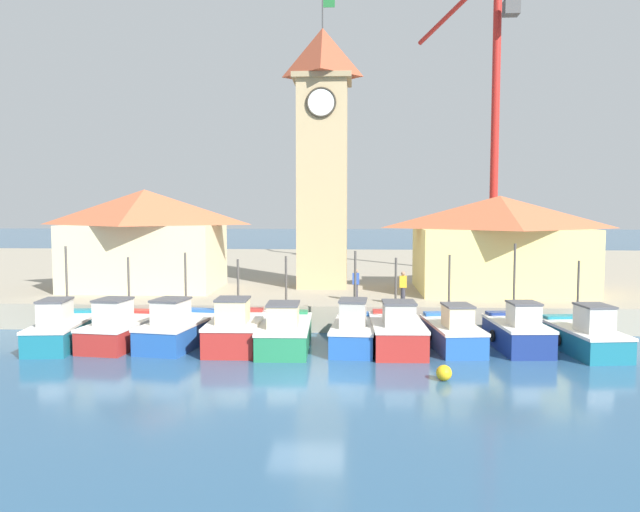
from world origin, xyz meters
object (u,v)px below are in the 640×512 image
(port_crane_near, at_px, (491,151))
(fishing_boat_left_inner, at_px, (179,329))
(dock_worker_along_quay, at_px, (356,284))
(clock_tower, at_px, (323,152))
(fishing_boat_right_inner, at_px, (397,332))
(mooring_buoy, at_px, (444,373))
(fishing_boat_mid_right, at_px, (354,331))
(dock_worker_near_tower, at_px, (403,288))
(fishing_boat_left_outer, at_px, (122,329))
(warehouse_right, at_px, (499,243))
(fishing_boat_far_right, at_px, (517,332))
(fishing_boat_far_left, at_px, (62,329))
(fishing_boat_right_outer, at_px, (452,332))
(fishing_boat_center, at_px, (285,332))
(fishing_boat_end_right, at_px, (584,335))
(warehouse_left, at_px, (145,238))
(fishing_boat_mid_left, at_px, (236,330))

(port_crane_near, bearing_deg, fishing_boat_left_inner, -132.75)
(dock_worker_along_quay, bearing_deg, clock_tower, 109.15)
(fishing_boat_left_inner, height_order, fishing_boat_right_inner, fishing_boat_left_inner)
(fishing_boat_left_inner, height_order, dock_worker_along_quay, fishing_boat_left_inner)
(fishing_boat_left_inner, height_order, mooring_buoy, fishing_boat_left_inner)
(fishing_boat_mid_right, xyz_separation_m, dock_worker_near_tower, (2.33, 3.80, 1.38))
(fishing_boat_left_outer, xyz_separation_m, warehouse_right, (18.02, 9.05, 3.27))
(fishing_boat_far_right, relative_size, port_crane_near, 0.21)
(dock_worker_along_quay, bearing_deg, dock_worker_near_tower, -26.70)
(fishing_boat_far_left, bearing_deg, fishing_boat_right_outer, 1.88)
(fishing_boat_center, bearing_deg, fishing_boat_end_right, -0.05)
(fishing_boat_center, distance_m, warehouse_left, 13.29)
(fishing_boat_right_outer, bearing_deg, fishing_boat_left_outer, -179.03)
(fishing_boat_left_inner, xyz_separation_m, clock_tower, (5.66, 10.33, 8.45))
(fishing_boat_mid_left, xyz_separation_m, dock_worker_along_quay, (5.07, 5.08, 1.34))
(fishing_boat_mid_left, bearing_deg, fishing_boat_center, -0.39)
(fishing_boat_end_right, xyz_separation_m, warehouse_left, (-21.37, 9.14, 3.49))
(warehouse_left, bearing_deg, fishing_boat_mid_right, -36.95)
(fishing_boat_left_inner, height_order, fishing_boat_center, fishing_boat_left_inner)
(warehouse_left, xyz_separation_m, dock_worker_near_tower, (14.26, -5.17, -2.07))
(fishing_boat_right_outer, bearing_deg, port_crane_near, 73.61)
(clock_tower, relative_size, warehouse_left, 1.90)
(fishing_boat_right_outer, height_order, warehouse_left, warehouse_left)
(fishing_boat_far_right, relative_size, warehouse_left, 0.51)
(fishing_boat_mid_right, distance_m, fishing_boat_end_right, 9.45)
(fishing_boat_right_inner, relative_size, fishing_boat_end_right, 0.97)
(fishing_boat_right_inner, bearing_deg, fishing_boat_left_inner, 177.73)
(fishing_boat_right_inner, xyz_separation_m, dock_worker_near_tower, (0.55, 3.96, 1.35))
(fishing_boat_center, bearing_deg, fishing_boat_mid_right, 3.10)
(fishing_boat_mid_right, distance_m, mooring_buoy, 5.69)
(fishing_boat_center, height_order, port_crane_near, port_crane_near)
(fishing_boat_far_right, distance_m, dock_worker_near_tower, 5.93)
(fishing_boat_mid_right, relative_size, dock_worker_along_quay, 2.87)
(mooring_buoy, distance_m, dock_worker_along_quay, 10.31)
(fishing_boat_right_inner, distance_m, warehouse_right, 11.66)
(fishing_boat_left_inner, xyz_separation_m, fishing_boat_mid_left, (2.53, -0.35, 0.05))
(fishing_boat_far_right, distance_m, fishing_boat_end_right, 2.64)
(warehouse_right, bearing_deg, fishing_boat_end_right, -81.38)
(fishing_boat_mid_left, distance_m, port_crane_near, 25.48)
(fishing_boat_left_inner, relative_size, warehouse_left, 0.60)
(fishing_boat_mid_left, xyz_separation_m, fishing_boat_right_inner, (6.78, -0.02, -0.02))
(fishing_boat_right_inner, distance_m, dock_worker_along_quay, 5.54)
(warehouse_right, bearing_deg, fishing_boat_far_left, -155.48)
(fishing_boat_left_outer, xyz_separation_m, fishing_boat_mid_right, (9.99, -0.07, 0.01))
(fishing_boat_left_inner, xyz_separation_m, warehouse_left, (-4.40, 8.76, 3.46))
(fishing_boat_right_outer, relative_size, fishing_boat_end_right, 0.98)
(clock_tower, bearing_deg, dock_worker_along_quay, -70.85)
(fishing_boat_far_right, relative_size, warehouse_right, 0.47)
(warehouse_left, distance_m, port_crane_near, 24.26)
(fishing_boat_center, distance_m, fishing_boat_right_outer, 7.08)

